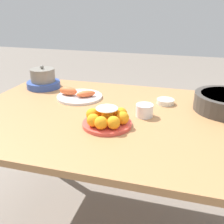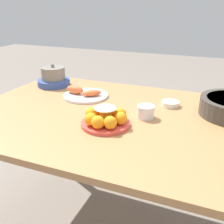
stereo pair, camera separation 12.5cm
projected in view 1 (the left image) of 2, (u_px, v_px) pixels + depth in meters
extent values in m
cylinder|color=#A87547|center=(43.00, 128.00, 2.08)|extent=(0.06, 0.06, 0.74)
cube|color=#A87547|center=(116.00, 117.00, 1.33)|extent=(1.55, 1.03, 0.03)
cylinder|color=#E04C42|center=(107.00, 124.00, 1.20)|extent=(0.23, 0.23, 0.02)
sphere|color=orange|center=(123.00, 118.00, 1.17)|extent=(0.06, 0.06, 0.06)
sphere|color=orange|center=(121.00, 114.00, 1.22)|extent=(0.06, 0.06, 0.06)
sphere|color=orange|center=(112.00, 111.00, 1.25)|extent=(0.06, 0.06, 0.06)
sphere|color=orange|center=(101.00, 111.00, 1.25)|extent=(0.06, 0.06, 0.06)
sphere|color=orange|center=(92.00, 114.00, 1.21)|extent=(0.06, 0.06, 0.06)
sphere|color=orange|center=(93.00, 120.00, 1.15)|extent=(0.06, 0.06, 0.06)
sphere|color=orange|center=(101.00, 123.00, 1.12)|extent=(0.06, 0.06, 0.06)
sphere|color=orange|center=(114.00, 123.00, 1.13)|extent=(0.06, 0.06, 0.06)
ellipsoid|color=white|center=(107.00, 108.00, 1.17)|extent=(0.10, 0.10, 0.02)
sphere|color=orange|center=(107.00, 116.00, 1.19)|extent=(0.06, 0.06, 0.06)
cylinder|color=silver|center=(165.00, 102.00, 1.46)|extent=(0.10, 0.10, 0.03)
cylinder|color=#B26623|center=(166.00, 100.00, 1.45)|extent=(0.07, 0.07, 0.01)
cylinder|color=silver|center=(80.00, 97.00, 1.55)|extent=(0.27, 0.27, 0.01)
ellipsoid|color=#E06033|center=(86.00, 94.00, 1.52)|extent=(0.12, 0.11, 0.04)
ellipsoid|color=#E06033|center=(68.00, 91.00, 1.55)|extent=(0.12, 0.07, 0.05)
cylinder|color=white|center=(144.00, 110.00, 1.29)|extent=(0.09, 0.09, 0.06)
cylinder|color=#334C99|center=(44.00, 84.00, 1.74)|extent=(0.22, 0.22, 0.04)
cylinder|color=slate|center=(43.00, 75.00, 1.71)|extent=(0.16, 0.16, 0.08)
sphere|color=slate|center=(42.00, 67.00, 1.69)|extent=(0.02, 0.02, 0.02)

